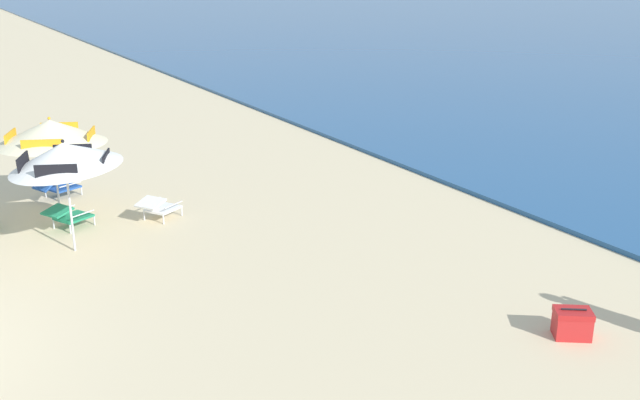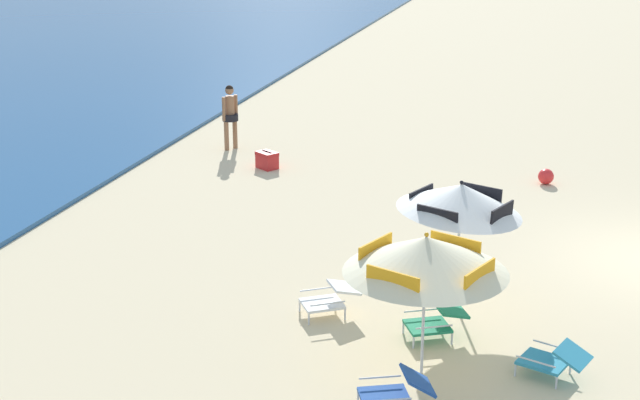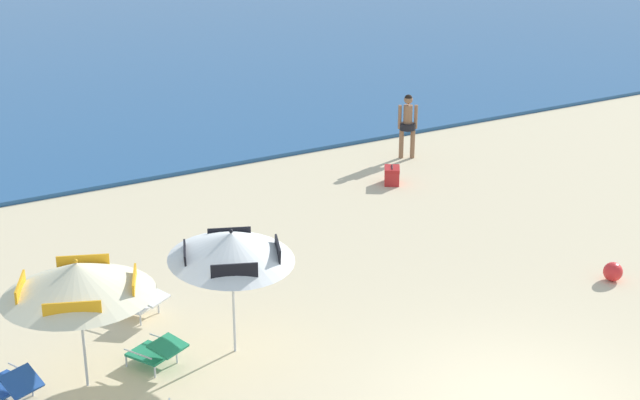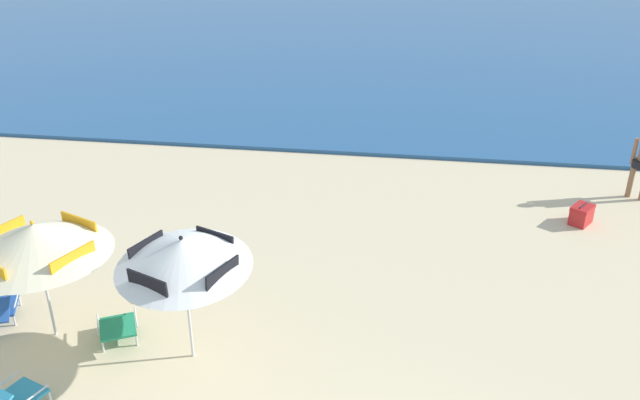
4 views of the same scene
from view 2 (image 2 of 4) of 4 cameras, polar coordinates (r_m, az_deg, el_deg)
beach_umbrella_striped_main at (r=11.82m, az=6.61°, el=-3.40°), size 2.56×2.56×2.00m
beach_umbrella_striped_second at (r=13.91m, az=8.76°, el=0.12°), size 1.98×2.01×2.06m
lounge_chair_under_umbrella at (r=13.35m, az=7.22°, el=-7.44°), size 0.85×0.99×0.49m
lounge_chair_beside_umbrella at (r=11.54m, az=4.77°, el=-11.78°), size 0.84×1.03×0.53m
lounge_chair_facing_sea at (r=12.59m, az=14.35°, el=-9.59°), size 0.81×1.01×0.51m
lounge_chair_spare_folded at (r=13.96m, az=0.62°, el=-6.11°), size 0.90×1.00×0.49m
person_standing_near_shore at (r=23.23m, az=-5.62°, el=5.45°), size 0.44×0.40×1.64m
cooler_box at (r=21.62m, az=-3.32°, el=2.50°), size 0.57×0.61×0.43m
beach_ball at (r=20.99m, az=13.89°, el=1.43°), size 0.35×0.35×0.35m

